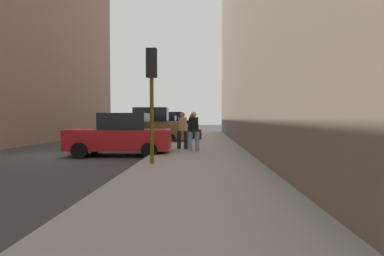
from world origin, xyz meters
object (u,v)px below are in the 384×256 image
(parked_blue_sedan, at_px, (163,127))
(rolling_suitcase, at_px, (199,134))
(pedestrian_in_tan_coat, at_px, (182,128))
(parked_red_hatchback, at_px, (121,136))
(fire_hydrant, at_px, (169,141))
(pedestrian_in_jeans, at_px, (194,129))
(parked_black_suv, at_px, (171,123))
(parked_bronze_suv, at_px, (149,127))
(pedestrian_in_red_jacket, at_px, (191,125))
(traffic_light, at_px, (152,80))

(parked_blue_sedan, bearing_deg, rolling_suitcase, -56.56)
(pedestrian_in_tan_coat, bearing_deg, rolling_suitcase, 84.39)
(parked_red_hatchback, relative_size, rolling_suitcase, 4.10)
(parked_red_hatchback, distance_m, pedestrian_in_tan_coat, 2.87)
(parked_blue_sedan, distance_m, rolling_suitcase, 5.66)
(fire_hydrant, xyz_separation_m, pedestrian_in_jeans, (1.24, -1.46, 0.61))
(parked_black_suv, relative_size, fire_hydrant, 6.56)
(parked_bronze_suv, xyz_separation_m, pedestrian_in_jeans, (3.04, -5.85, 0.07))
(pedestrian_in_tan_coat, bearing_deg, pedestrian_in_red_jacket, 89.13)
(parked_black_suv, height_order, pedestrian_in_jeans, parked_black_suv)
(parked_blue_sedan, xyz_separation_m, traffic_light, (1.85, -15.62, 1.91))
(parked_black_suv, height_order, fire_hydrant, parked_black_suv)
(fire_hydrant, height_order, rolling_suitcase, rolling_suitcase)
(parked_blue_sedan, xyz_separation_m, pedestrian_in_red_jacket, (2.60, -3.96, 0.26))
(traffic_light, height_order, rolling_suitcase, traffic_light)
(parked_blue_sedan, distance_m, parked_black_suv, 6.51)
(pedestrian_in_jeans, distance_m, pedestrian_in_tan_coat, 1.06)
(pedestrian_in_tan_coat, relative_size, rolling_suitcase, 1.64)
(parked_blue_sedan, distance_m, fire_hydrant, 10.72)
(parked_black_suv, height_order, pedestrian_in_red_jacket, parked_black_suv)
(parked_black_suv, height_order, traffic_light, traffic_light)
(pedestrian_in_jeans, bearing_deg, parked_black_suv, 99.31)
(parked_black_suv, bearing_deg, rolling_suitcase, -74.49)
(traffic_light, distance_m, pedestrian_in_red_jacket, 11.80)
(pedestrian_in_red_jacket, bearing_deg, parked_bronze_suv, -139.42)
(parked_red_hatchback, relative_size, fire_hydrant, 6.06)
(pedestrian_in_tan_coat, bearing_deg, pedestrian_in_jeans, -58.55)
(traffic_light, relative_size, pedestrian_in_tan_coat, 2.11)
(parked_blue_sedan, bearing_deg, fire_hydrant, -80.31)
(parked_blue_sedan, bearing_deg, pedestrian_in_tan_coat, -77.40)
(parked_blue_sedan, height_order, traffic_light, traffic_light)
(parked_red_hatchback, bearing_deg, pedestrian_in_jeans, 9.33)
(parked_black_suv, distance_m, pedestrian_in_tan_coat, 17.80)
(traffic_light, relative_size, rolling_suitcase, 3.46)
(parked_black_suv, relative_size, pedestrian_in_tan_coat, 2.70)
(pedestrian_in_red_jacket, bearing_deg, traffic_light, -93.64)
(traffic_light, bearing_deg, parked_bronze_suv, 101.12)
(traffic_light, bearing_deg, pedestrian_in_tan_coat, 81.99)
(parked_bronze_suv, xyz_separation_m, pedestrian_in_red_jacket, (2.60, 2.22, 0.07))
(parked_red_hatchback, bearing_deg, pedestrian_in_tan_coat, 29.47)
(parked_bronze_suv, bearing_deg, parked_blue_sedan, 90.00)
(pedestrian_in_tan_coat, bearing_deg, fire_hydrant, 140.77)
(parked_bronze_suv, height_order, pedestrian_in_red_jacket, parked_bronze_suv)
(pedestrian_in_jeans, bearing_deg, pedestrian_in_tan_coat, 121.45)
(parked_black_suv, distance_m, pedestrian_in_jeans, 18.78)
(parked_bronze_suv, relative_size, fire_hydrant, 6.62)
(parked_red_hatchback, distance_m, pedestrian_in_jeans, 3.09)
(parked_blue_sedan, xyz_separation_m, pedestrian_in_tan_coat, (2.49, -11.12, 0.26))
(parked_blue_sedan, relative_size, parked_black_suv, 0.92)
(traffic_light, height_order, pedestrian_in_tan_coat, traffic_light)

